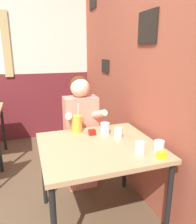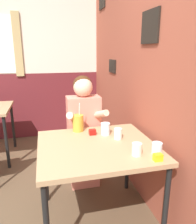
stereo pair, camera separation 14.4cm
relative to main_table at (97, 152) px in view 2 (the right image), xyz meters
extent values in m
cube|color=#9E4C38|center=(0.55, 0.91, 0.69)|extent=(0.06, 4.56, 2.70)
cube|color=black|center=(0.51, 1.79, 1.50)|extent=(0.02, 0.30, 0.24)
cube|color=black|center=(0.51, 0.22, 0.99)|extent=(0.02, 0.30, 0.27)
cube|color=black|center=(0.51, 1.24, 0.60)|extent=(0.02, 0.26, 0.17)
cube|color=beige|center=(-0.77, 2.22, 1.24)|extent=(5.58, 0.06, 1.60)
cube|color=maroon|center=(-0.77, 2.22, -0.11)|extent=(5.58, 0.06, 1.10)
cube|color=tan|center=(-0.74, 2.17, 0.89)|extent=(0.12, 0.02, 0.97)
cube|color=tan|center=(0.00, 0.00, 0.05)|extent=(0.94, 0.85, 0.04)
cylinder|color=black|center=(0.43, -0.38, -0.32)|extent=(0.04, 0.04, 0.70)
cylinder|color=black|center=(-0.43, 0.38, -0.32)|extent=(0.04, 0.04, 0.70)
cylinder|color=black|center=(0.43, 0.38, -0.32)|extent=(0.04, 0.04, 0.70)
cylinder|color=black|center=(-0.89, 1.16, -0.32)|extent=(0.04, 0.04, 0.70)
cylinder|color=black|center=(-0.89, 1.82, -0.32)|extent=(0.04, 0.04, 0.70)
cube|color=#EA7F6B|center=(-0.01, 0.57, -0.44)|extent=(0.31, 0.20, 0.45)
cube|color=#EA7F6B|center=(-0.01, 0.57, 0.07)|extent=(0.34, 0.20, 0.56)
sphere|color=#472814|center=(-0.01, 0.60, 0.46)|extent=(0.20, 0.20, 0.20)
sphere|color=beige|center=(-0.01, 0.57, 0.45)|extent=(0.19, 0.19, 0.19)
cylinder|color=beige|center=(-0.14, 0.43, 0.19)|extent=(0.14, 0.27, 0.15)
cylinder|color=beige|center=(0.13, 0.43, 0.19)|extent=(0.14, 0.27, 0.15)
cylinder|color=gold|center=(-0.10, 0.35, 0.15)|extent=(0.10, 0.10, 0.16)
cylinder|color=white|center=(-0.08, 0.35, 0.27)|extent=(0.01, 0.04, 0.14)
cylinder|color=silver|center=(0.13, 0.20, 0.12)|extent=(0.08, 0.08, 0.11)
cylinder|color=silver|center=(0.20, 0.07, 0.11)|extent=(0.07, 0.07, 0.09)
cylinder|color=silver|center=(0.24, -0.25, 0.11)|extent=(0.07, 0.07, 0.09)
cylinder|color=silver|center=(0.39, -0.26, 0.11)|extent=(0.08, 0.08, 0.09)
cube|color=#B7140F|center=(0.01, 0.22, 0.09)|extent=(0.06, 0.04, 0.05)
cube|color=yellow|center=(0.34, -0.36, 0.09)|extent=(0.06, 0.04, 0.05)
camera|label=1|loc=(-0.52, -1.54, 0.80)|focal=35.00mm
camera|label=2|loc=(-0.38, -1.58, 0.80)|focal=35.00mm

